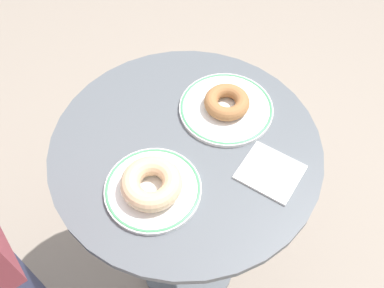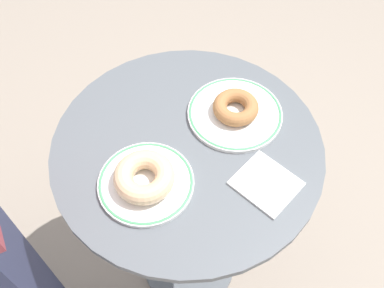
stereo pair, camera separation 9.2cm
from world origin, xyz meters
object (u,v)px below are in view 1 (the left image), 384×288
(plate_left, at_px, (153,189))
(plate_right, at_px, (226,108))
(donut_cinnamon, at_px, (227,102))
(paper_napkin, at_px, (270,172))
(donut_glazed, at_px, (151,183))
(cafe_table, at_px, (187,198))

(plate_left, distance_m, plate_right, 0.27)
(donut_cinnamon, relative_size, paper_napkin, 0.86)
(donut_cinnamon, height_order, paper_napkin, donut_cinnamon)
(donut_glazed, distance_m, donut_cinnamon, 0.27)
(plate_left, xyz_separation_m, plate_right, (0.27, -0.05, 0.00))
(donut_glazed, relative_size, paper_napkin, 1.03)
(plate_left, bearing_deg, donut_cinnamon, -10.23)
(cafe_table, relative_size, donut_glazed, 6.01)
(cafe_table, bearing_deg, donut_glazed, 176.46)
(plate_left, relative_size, donut_glazed, 1.60)
(cafe_table, relative_size, plate_left, 3.76)
(plate_left, xyz_separation_m, donut_glazed, (-0.00, 0.00, 0.03))
(plate_right, height_order, donut_cinnamon, donut_cinnamon)
(plate_right, distance_m, donut_cinnamon, 0.02)
(donut_cinnamon, bearing_deg, plate_left, 169.77)
(plate_right, bearing_deg, paper_napkin, -127.47)
(plate_left, relative_size, plate_right, 0.91)
(cafe_table, relative_size, paper_napkin, 6.17)
(plate_left, relative_size, paper_napkin, 1.64)
(cafe_table, height_order, paper_napkin, paper_napkin)
(plate_left, xyz_separation_m, donut_cinnamon, (0.27, -0.05, 0.02))
(plate_left, distance_m, donut_cinnamon, 0.27)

